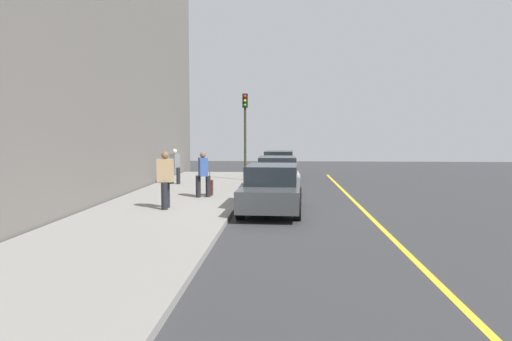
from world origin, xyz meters
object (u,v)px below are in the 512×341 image
Objects in this scene: parked_car_charcoal at (272,188)px; pedestrian_tan_coat at (165,178)px; parked_car_green at (279,164)px; parked_car_silver at (277,174)px; traffic_light_pole at (245,122)px; pedestrian_blue_coat at (203,173)px; rolling_suitcase at (210,188)px; pedestrian_grey_coat at (175,165)px.

parked_car_charcoal is 2.53× the size of pedestrian_tan_coat.
parked_car_green is at bearing 164.91° from pedestrian_tan_coat.
parked_car_silver is 4.54m from traffic_light_pole.
pedestrian_tan_coat reaches higher than pedestrian_blue_coat.
pedestrian_blue_coat is at bearing -16.95° from rolling_suitcase.
pedestrian_blue_coat reaches higher than parked_car_silver.
pedestrian_tan_coat is 3.48m from rolling_suitcase.
traffic_light_pole is at bearing -169.75° from parked_car_charcoal.
parked_car_charcoal is 1.05× the size of traffic_light_pole.
pedestrian_grey_coat is 4.32m from traffic_light_pole.
pedestrian_tan_coat reaches higher than pedestrian_grey_coat.
parked_car_charcoal is 3.41m from pedestrian_tan_coat.
traffic_light_pole is (-2.10, 3.15, 2.08)m from pedestrian_grey_coat.
parked_car_green is 2.50× the size of pedestrian_tan_coat.
parked_car_green is at bearing 164.81° from pedestrian_blue_coat.
parked_car_silver is at bearing 149.80° from pedestrian_tan_coat.
traffic_light_pole is at bearing -154.34° from parked_car_silver.
parked_car_silver is 0.93× the size of parked_car_charcoal.
parked_car_silver is at bearing 139.24° from pedestrian_blue_coat.
pedestrian_blue_coat is 0.93× the size of pedestrian_tan_coat.
rolling_suitcase is at bearing 29.76° from pedestrian_grey_coat.
pedestrian_grey_coat is at bearing -154.92° from pedestrian_blue_coat.
pedestrian_tan_coat is (5.89, -3.43, 0.36)m from parked_car_silver.
rolling_suitcase is (9.40, -2.53, -0.31)m from parked_car_green.
parked_car_charcoal is 3.72m from rolling_suitcase.
parked_car_silver is (6.80, 0.01, -0.00)m from parked_car_green.
pedestrian_blue_coat reaches higher than parked_car_charcoal.
pedestrian_tan_coat is at bearing -30.20° from parked_car_silver.
traffic_light_pole is (-9.40, 1.75, 1.99)m from pedestrian_tan_coat.
parked_car_silver is 5.04m from pedestrian_grey_coat.
rolling_suitcase is at bearing -138.29° from parked_car_charcoal.
pedestrian_tan_coat is at bearing -81.04° from parked_car_charcoal.
pedestrian_blue_coat is 0.39× the size of traffic_light_pole.
pedestrian_grey_coat is at bearing -106.18° from parked_car_silver.
traffic_light_pole is at bearing -26.94° from parked_car_green.
traffic_light_pole is (-3.50, -1.68, 2.35)m from parked_car_silver.
traffic_light_pole reaches higher than parked_car_green.
parked_car_green and parked_car_silver have the same top height.
pedestrian_grey_coat reaches higher than parked_car_silver.
traffic_light_pole is (3.29, -1.67, 2.35)m from parked_car_green.
rolling_suitcase is (-3.29, 0.89, -0.67)m from pedestrian_tan_coat.
parked_car_silver is at bearing 25.66° from traffic_light_pole.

